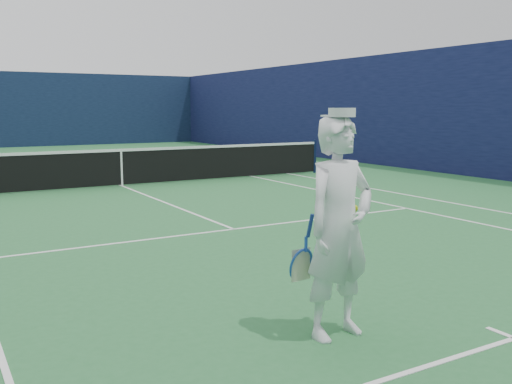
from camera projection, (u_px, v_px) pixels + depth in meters
ground at (122, 186)px, 15.37m from camera, size 80.00×80.00×0.00m
court_markings at (122, 186)px, 15.37m from camera, size 11.03×23.83×0.01m
windscreen_fence at (120, 111)px, 15.08m from camera, size 20.12×36.12×4.00m
tennis_net at (121, 166)px, 15.29m from camera, size 12.88×0.09×1.07m
tennis_player at (339, 227)px, 5.16m from camera, size 0.84×0.55×2.09m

